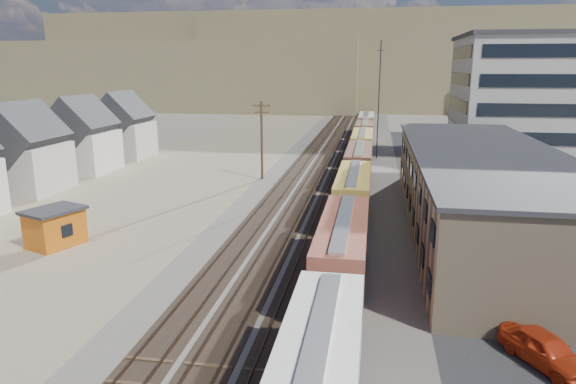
% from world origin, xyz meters
% --- Properties ---
extents(ground, '(300.00, 300.00, 0.00)m').
position_xyz_m(ground, '(0.00, 0.00, 0.00)').
color(ground, '#6B6356').
rests_on(ground, ground).
extents(ballast_bed, '(18.00, 200.00, 0.06)m').
position_xyz_m(ballast_bed, '(0.00, 50.00, 0.03)').
color(ballast_bed, '#4C4742').
rests_on(ballast_bed, ground).
extents(dirt_yard, '(24.00, 180.00, 0.03)m').
position_xyz_m(dirt_yard, '(-20.00, 40.00, 0.01)').
color(dirt_yard, '#827159').
rests_on(dirt_yard, ground).
extents(asphalt_lot, '(26.00, 120.00, 0.04)m').
position_xyz_m(asphalt_lot, '(22.00, 35.00, 0.02)').
color(asphalt_lot, '#232326').
rests_on(asphalt_lot, ground).
extents(rail_tracks, '(11.40, 200.00, 0.24)m').
position_xyz_m(rail_tracks, '(-0.55, 50.00, 0.11)').
color(rail_tracks, black).
rests_on(rail_tracks, ground).
extents(freight_train, '(3.00, 119.74, 4.46)m').
position_xyz_m(freight_train, '(3.80, 33.14, 2.79)').
color(freight_train, black).
rests_on(freight_train, ground).
extents(warehouse, '(12.40, 40.40, 7.25)m').
position_xyz_m(warehouse, '(14.98, 25.00, 3.65)').
color(warehouse, tan).
rests_on(warehouse, ground).
extents(office_tower, '(22.60, 18.60, 18.45)m').
position_xyz_m(office_tower, '(27.95, 54.95, 9.26)').
color(office_tower, '#9E998E').
rests_on(office_tower, ground).
extents(utility_pole_north, '(2.20, 0.32, 10.00)m').
position_xyz_m(utility_pole_north, '(-8.50, 42.00, 5.30)').
color(utility_pole_north, '#382619').
rests_on(utility_pole_north, ground).
extents(radio_mast, '(1.20, 0.16, 18.00)m').
position_xyz_m(radio_mast, '(6.00, 60.00, 9.12)').
color(radio_mast, black).
rests_on(radio_mast, ground).
extents(hills_north, '(265.00, 80.00, 32.00)m').
position_xyz_m(hills_north, '(0.17, 167.92, 14.10)').
color(hills_north, brown).
rests_on(hills_north, ground).
extents(maintenance_shed, '(4.62, 5.18, 3.13)m').
position_xyz_m(maintenance_shed, '(-19.60, 14.67, 1.60)').
color(maintenance_shed, '#D26413').
rests_on(maintenance_shed, ground).
extents(parked_car_red, '(4.12, 5.13, 1.64)m').
position_xyz_m(parked_car_red, '(14.11, 2.98, 0.82)').
color(parked_car_red, '#B22D10').
rests_on(parked_car_red, ground).
extents(parked_car_blue, '(6.42, 5.31, 1.63)m').
position_xyz_m(parked_car_blue, '(26.24, 48.56, 0.81)').
color(parked_car_blue, '#171B50').
rests_on(parked_car_blue, ground).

